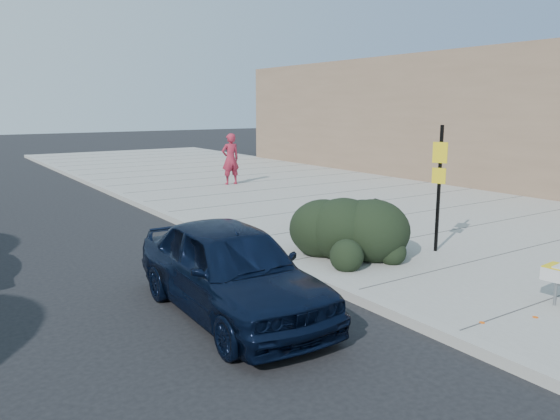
% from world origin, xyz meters
% --- Properties ---
extents(ground, '(120.00, 120.00, 0.00)m').
position_xyz_m(ground, '(0.00, 0.00, 0.00)').
color(ground, black).
rests_on(ground, ground).
extents(sidewalk_near, '(11.20, 50.00, 0.15)m').
position_xyz_m(sidewalk_near, '(5.60, 5.00, 0.07)').
color(sidewalk_near, gray).
rests_on(sidewalk_near, ground).
extents(curb_near, '(0.22, 50.00, 0.17)m').
position_xyz_m(curb_near, '(0.00, 5.00, 0.08)').
color(curb_near, '#9E9E99').
rests_on(curb_near, ground).
extents(bike_rack, '(0.23, 0.69, 1.03)m').
position_xyz_m(bike_rack, '(2.26, 1.68, 0.77)').
color(bike_rack, black).
rests_on(bike_rack, sidewalk_near).
extents(sign_post, '(0.15, 0.28, 2.59)m').
position_xyz_m(sign_post, '(3.07, 0.93, 1.62)').
color(sign_post, black).
rests_on(sign_post, sidewalk_near).
extents(hedge, '(2.00, 3.69, 1.35)m').
position_xyz_m(hedge, '(1.50, 2.50, 0.82)').
color(hedge, black).
rests_on(hedge, sidewalk_near).
extents(sedan_navy, '(1.80, 4.22, 1.42)m').
position_xyz_m(sedan_navy, '(-1.93, 0.57, 0.71)').
color(sedan_navy, black).
rests_on(sedan_navy, ground).
extents(pedestrian, '(0.73, 0.50, 1.94)m').
position_xyz_m(pedestrian, '(4.27, 11.87, 1.12)').
color(pedestrian, maroon).
rests_on(pedestrian, sidewalk_near).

